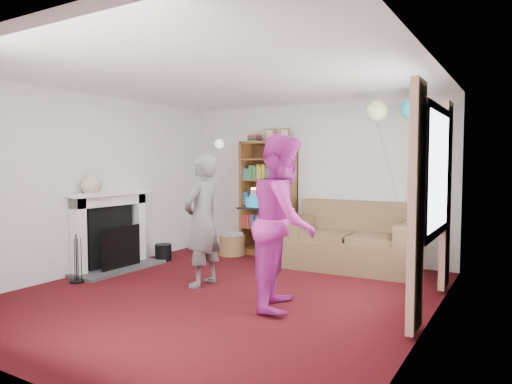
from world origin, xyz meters
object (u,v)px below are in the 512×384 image
Objects in this scene: sofa at (354,244)px; birthday_cake at (261,202)px; person_striped at (202,220)px; bookcase at (269,199)px; person_magenta at (284,221)px.

birthday_cake is (-0.31, -2.17, 0.75)m from sofa.
birthday_cake is (0.98, -0.24, 0.29)m from person_striped.
bookcase reaches higher than person_magenta.
sofa is at bearing 81.79° from birthday_cake.
sofa is 2.32m from birthday_cake.
person_magenta reaches higher than sofa.
sofa is 1.10× the size of person_striped.
birthday_cake is (-0.27, -0.01, 0.19)m from person_magenta.
bookcase is at bearing 169.00° from sofa.
sofa is 4.60× the size of birthday_cake.
birthday_cake is at bearing 75.68° from person_striped.
bookcase is 1.15× the size of person_magenta.
person_striped is at bearing -83.07° from bookcase.
person_striped is at bearing 166.42° from birthday_cake.
birthday_cake is at bearing -100.89° from sofa.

